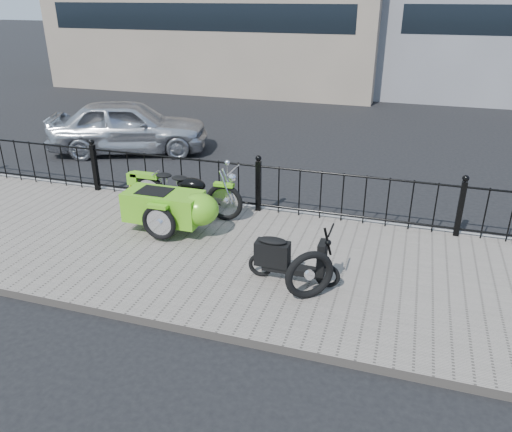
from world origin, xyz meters
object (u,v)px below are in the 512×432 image
(scooter, at_px, (287,259))
(motorcycle_sidecar, at_px, (177,204))
(spare_tire, at_px, (309,275))
(sedan_car, at_px, (129,126))

(scooter, bearing_deg, motorcycle_sidecar, 154.31)
(spare_tire, height_order, sedan_car, sedan_car)
(motorcycle_sidecar, relative_size, spare_tire, 3.27)
(motorcycle_sidecar, distance_m, scooter, 2.45)
(motorcycle_sidecar, height_order, spare_tire, motorcycle_sidecar)
(motorcycle_sidecar, relative_size, sedan_car, 0.56)
(motorcycle_sidecar, distance_m, sedan_car, 5.37)
(scooter, height_order, sedan_car, sedan_car)
(spare_tire, bearing_deg, scooter, 139.14)
(sedan_car, bearing_deg, motorcycle_sidecar, -161.18)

